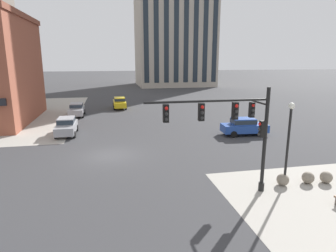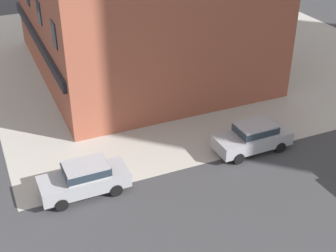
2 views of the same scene
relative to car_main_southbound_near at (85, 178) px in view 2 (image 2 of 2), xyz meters
name	(u,v)px [view 2 (image 2 of 2)]	position (x,y,z in m)	size (l,w,h in m)	color
sidewalk_far_corner	(181,49)	(-15.85, 12.63, -0.92)	(32.00, 32.00, 0.02)	#A8A399
car_main_southbound_near	(85,178)	(0.00, 0.00, 0.00)	(1.92, 4.42, 1.68)	#99999E
car_main_southbound_far	(253,136)	(0.01, 9.73, 0.00)	(1.92, 4.42, 1.68)	#99999E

